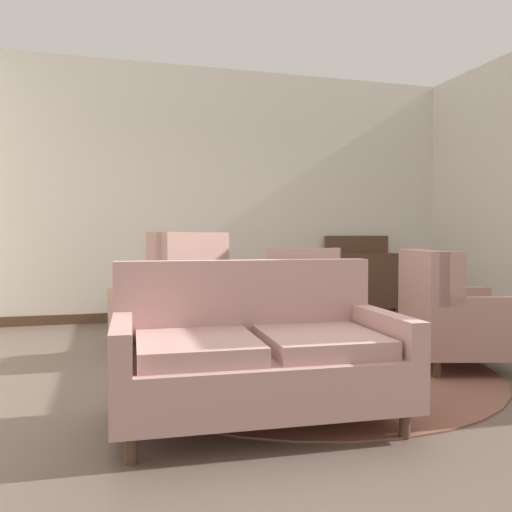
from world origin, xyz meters
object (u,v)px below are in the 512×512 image
at_px(settee, 257,355).
at_px(armchair_back_corner, 452,317).
at_px(armchair_near_sideboard, 177,303).
at_px(armchair_beside_settee, 306,296).
at_px(sideboard, 362,279).
at_px(coffee_table, 295,322).
at_px(porcelain_vase, 299,292).

height_order(settee, armchair_back_corner, armchair_back_corner).
bearing_deg(armchair_near_sideboard, armchair_beside_settee, 162.87).
relative_size(settee, sideboard, 1.54).
xyz_separation_m(coffee_table, armchair_back_corner, (1.22, -0.41, 0.06)).
bearing_deg(armchair_back_corner, armchair_beside_settee, 34.68).
bearing_deg(armchair_back_corner, coffee_table, 86.34).
bearing_deg(armchair_near_sideboard, settee, 58.52).
xyz_separation_m(settee, armchair_near_sideboard, (-0.21, 1.94, 0.08)).
distance_m(settee, armchair_back_corner, 2.05).
relative_size(porcelain_vase, armchair_back_corner, 0.35).
bearing_deg(coffee_table, settee, -119.24).
distance_m(armchair_near_sideboard, armchair_beside_settee, 1.60).
bearing_deg(sideboard, armchair_beside_settee, -137.62).
xyz_separation_m(porcelain_vase, armchair_near_sideboard, (-0.93, 0.72, -0.14)).
distance_m(armchair_back_corner, armchair_beside_settee, 1.82).
relative_size(coffee_table, sideboard, 0.76).
bearing_deg(porcelain_vase, armchair_back_corner, -20.45).
xyz_separation_m(settee, armchair_back_corner, (1.89, 0.79, 0.03)).
height_order(settee, armchair_near_sideboard, armchair_near_sideboard).
bearing_deg(coffee_table, armchair_beside_settee, 64.88).
bearing_deg(armchair_beside_settee, armchair_back_corner, 137.45).
bearing_deg(sideboard, coffee_table, -127.43).
distance_m(porcelain_vase, armchair_beside_settee, 1.41).
height_order(armchair_back_corner, sideboard, sideboard).
relative_size(armchair_back_corner, armchair_beside_settee, 0.95).
distance_m(coffee_table, armchair_near_sideboard, 1.16).
distance_m(coffee_table, porcelain_vase, 0.25).
bearing_deg(coffee_table, porcelain_vase, 26.61).
height_order(coffee_table, armchair_beside_settee, armchair_beside_settee).
distance_m(settee, armchair_near_sideboard, 1.96).
relative_size(settee, armchair_beside_settee, 1.52).
height_order(porcelain_vase, sideboard, sideboard).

